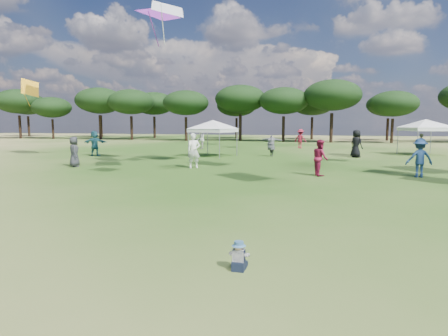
# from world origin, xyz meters

# --- Properties ---
(tree_line) EXTENTS (108.78, 17.63, 7.77)m
(tree_line) POSITION_xyz_m (2.39, 47.41, 5.42)
(tree_line) COLOR black
(tree_line) RESTS_ON ground
(tent_left) EXTENTS (5.24, 5.24, 2.88)m
(tent_left) POSITION_xyz_m (-5.56, 22.31, 2.45)
(tent_left) COLOR gray
(tent_left) RESTS_ON ground
(tent_right) EXTENTS (5.49, 5.49, 2.95)m
(tent_right) POSITION_xyz_m (9.38, 27.20, 2.53)
(tent_right) COLOR gray
(tent_right) RESTS_ON ground
(toddler) EXTENTS (0.32, 0.36, 0.49)m
(toddler) POSITION_xyz_m (0.47, 2.36, 0.22)
(toddler) COLOR black
(toddler) RESTS_ON ground
(festival_crowd) EXTENTS (29.91, 19.49, 1.92)m
(festival_crowd) POSITION_xyz_m (-0.72, 21.93, 0.87)
(festival_crowd) COLOR navy
(festival_crowd) RESTS_ON ground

